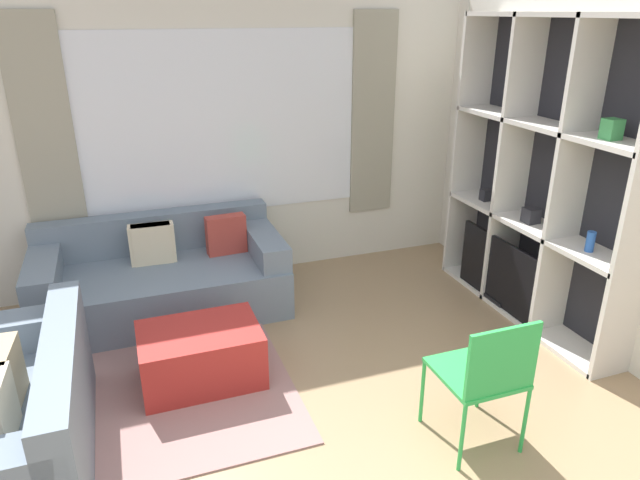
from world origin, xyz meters
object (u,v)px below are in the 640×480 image
object	(u,v)px
ottoman	(201,355)
folding_chair	(486,372)
couch_main	(163,278)
shelving_unit	(541,184)

from	to	relation	value
ottoman	folding_chair	distance (m)	1.89
couch_main	ottoman	world-z (taller)	couch_main
ottoman	folding_chair	size ratio (longest dim) A/B	0.93
couch_main	ottoman	bearing A→B (deg)	-83.17
couch_main	folding_chair	bearing A→B (deg)	-56.35
ottoman	folding_chair	world-z (taller)	folding_chair
ottoman	folding_chair	xyz separation A→B (m)	(1.42, -1.20, 0.32)
couch_main	ottoman	distance (m)	1.15
shelving_unit	ottoman	xyz separation A→B (m)	(-2.73, -0.06, -0.93)
shelving_unit	ottoman	distance (m)	2.88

